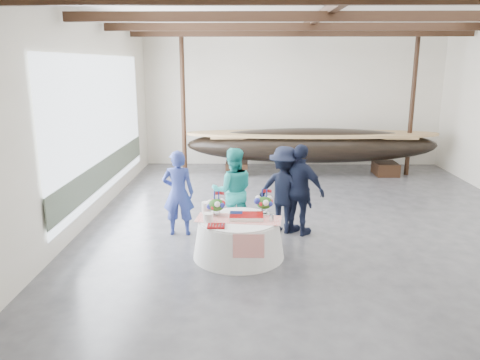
{
  "coord_description": "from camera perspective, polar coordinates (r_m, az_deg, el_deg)",
  "views": [
    {
      "loc": [
        -1.5,
        -10.0,
        3.42
      ],
      "look_at": [
        -1.66,
        -0.65,
        1.08
      ],
      "focal_mm": 35.0,
      "sensor_mm": 36.0,
      "label": 1
    }
  ],
  "objects": [
    {
      "name": "guest_man_right",
      "position": [
        9.51,
        7.36,
        -1.23
      ],
      "size": [
        1.13,
        1.05,
        1.87
      ],
      "primitive_type": "imported",
      "rotation": [
        0.0,
        0.0,
        2.45
      ],
      "color": "black",
      "rests_on": "ground"
    },
    {
      "name": "ceiling",
      "position": [
        10.17,
        10.09,
        19.94
      ],
      "size": [
        10.0,
        12.0,
        0.01
      ],
      "primitive_type": "cube",
      "color": "white",
      "rests_on": "wall_back"
    },
    {
      "name": "wall_left",
      "position": [
        10.66,
        -18.32,
        7.04
      ],
      "size": [
        0.02,
        12.0,
        4.5
      ],
      "primitive_type": "cube",
      "color": "silver",
      "rests_on": "ground"
    },
    {
      "name": "longboat_display",
      "position": [
        14.8,
        8.75,
        4.23
      ],
      "size": [
        7.82,
        1.56,
        1.47
      ],
      "color": "black",
      "rests_on": "ground"
    },
    {
      "name": "guest_woman_blue",
      "position": [
        9.52,
        -7.54,
        -1.57
      ],
      "size": [
        0.66,
        0.45,
        1.75
      ],
      "primitive_type": "imported",
      "rotation": [
        0.0,
        0.0,
        3.19
      ],
      "color": "navy",
      "rests_on": "ground"
    },
    {
      "name": "wall_front",
      "position": [
        4.43,
        20.74,
        -2.23
      ],
      "size": [
        10.0,
        0.02,
        4.5
      ],
      "primitive_type": "cube",
      "color": "silver",
      "rests_on": "ground"
    },
    {
      "name": "floor",
      "position": [
        10.67,
        9.06,
        -4.83
      ],
      "size": [
        10.0,
        12.0,
        0.01
      ],
      "primitive_type": "cube",
      "color": "#3D3D42",
      "rests_on": "ground"
    },
    {
      "name": "banquet_table",
      "position": [
        8.52,
        -0.17,
        -7.04
      ],
      "size": [
        1.65,
        1.65,
        0.71
      ],
      "color": "white",
      "rests_on": "ground"
    },
    {
      "name": "guest_woman_teal",
      "position": [
        9.52,
        -0.87,
        -1.35
      ],
      "size": [
        0.93,
        0.76,
        1.78
      ],
      "primitive_type": "imported",
      "rotation": [
        0.0,
        0.0,
        3.25
      ],
      "color": "teal",
      "rests_on": "ground"
    },
    {
      "name": "tabletop_items",
      "position": [
        8.53,
        -0.29,
        -3.42
      ],
      "size": [
        1.58,
        1.04,
        0.4
      ],
      "color": "red",
      "rests_on": "banquet_table"
    },
    {
      "name": "wall_back",
      "position": [
        16.11,
        6.44,
        9.8
      ],
      "size": [
        10.0,
        0.02,
        4.5
      ],
      "primitive_type": "cube",
      "color": "silver",
      "rests_on": "ground"
    },
    {
      "name": "guest_man_left",
      "position": [
        9.64,
        5.42,
        -1.18
      ],
      "size": [
        1.33,
        1.09,
        1.8
      ],
      "primitive_type": "imported",
      "rotation": [
        0.0,
        0.0,
        2.72
      ],
      "color": "black",
      "rests_on": "ground"
    },
    {
      "name": "pavilion_structure",
      "position": [
        10.89,
        9.32,
        16.93
      ],
      "size": [
        9.8,
        11.76,
        4.5
      ],
      "color": "black",
      "rests_on": "ground"
    },
    {
      "name": "open_bay",
      "position": [
        11.64,
        -16.32,
        5.61
      ],
      "size": [
        0.03,
        7.0,
        3.2
      ],
      "color": "silver",
      "rests_on": "ground"
    }
  ]
}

